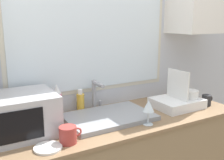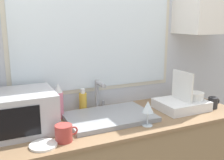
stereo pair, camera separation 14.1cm
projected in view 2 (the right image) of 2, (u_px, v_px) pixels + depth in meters
The scene contains 11 objects.
wall_back at pixel (97, 46), 1.94m from camera, with size 6.00×0.38×2.60m.
sink_basin at pixel (109, 117), 1.78m from camera, with size 0.58×0.39×0.03m.
faucet at pixel (98, 93), 1.94m from camera, with size 0.08×0.16×0.23m.
microwave at pixel (15, 112), 1.56m from camera, with size 0.46×0.37×0.24m.
dish_rack at pixel (183, 102), 1.97m from camera, with size 0.35×0.28×0.29m.
spray_bottle at pixel (59, 101), 1.78m from camera, with size 0.06×0.06×0.24m.
soap_bottle at pixel (83, 101), 1.92m from camera, with size 0.06×0.06×0.17m.
mug_near_sink at pixel (64, 133), 1.44m from camera, with size 0.13×0.10×0.10m.
wine_glass at pixel (148, 108), 1.64m from camera, with size 0.07×0.07×0.16m.
mug_by_rack at pixel (213, 103), 1.99m from camera, with size 0.10×0.07×0.08m.
small_plate at pixel (43, 145), 1.39m from camera, with size 0.15×0.15×0.01m.
Camera 2 is at (-0.72, -1.22, 1.57)m, focal length 42.00 mm.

